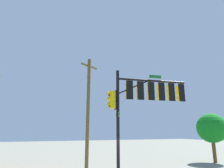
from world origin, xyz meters
name	(u,v)px	position (x,y,z in m)	size (l,w,h in m)	color
signal_pole_assembly	(144,98)	(1.79, -0.30, 5.10)	(5.45, 1.52, 6.80)	black
utility_pole	(88,111)	(-0.67, 4.05, 4.57)	(1.64, 0.97, 8.86)	brown
tree_near	(212,128)	(12.26, 3.54, 3.28)	(2.93, 2.93, 4.77)	brown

